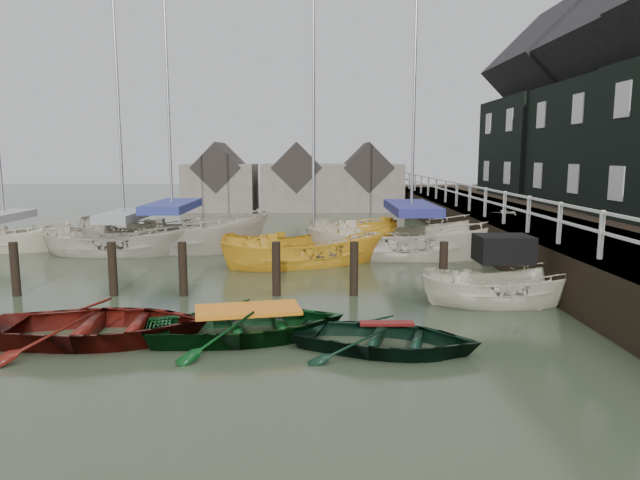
{
  "coord_description": "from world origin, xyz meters",
  "views": [
    {
      "loc": [
        2.23,
        -11.37,
        3.61
      ],
      "look_at": [
        2.33,
        3.32,
        1.4
      ],
      "focal_mm": 32.0,
      "sensor_mm": 36.0,
      "label": 1
    }
  ],
  "objects_px": {
    "rowboat_red": "(101,340)",
    "sailboat_d": "(410,254)",
    "rowboat_dkgreen": "(386,350)",
    "motorboat": "(503,300)",
    "sailboat_e": "(7,248)",
    "sailboat_c": "(314,262)",
    "sailboat_a": "(126,251)",
    "rowboat_green": "(248,337)",
    "sailboat_b": "(174,248)"
  },
  "relations": [
    {
      "from": "rowboat_red",
      "to": "sailboat_d",
      "type": "height_order",
      "value": "sailboat_d"
    },
    {
      "from": "rowboat_dkgreen",
      "to": "sailboat_d",
      "type": "bearing_deg",
      "value": 4.13
    },
    {
      "from": "motorboat",
      "to": "sailboat_e",
      "type": "distance_m",
      "value": 18.37
    },
    {
      "from": "sailboat_c",
      "to": "sailboat_a",
      "type": "bearing_deg",
      "value": 50.55
    },
    {
      "from": "motorboat",
      "to": "sailboat_e",
      "type": "bearing_deg",
      "value": 62.53
    },
    {
      "from": "sailboat_d",
      "to": "sailboat_a",
      "type": "bearing_deg",
      "value": 88.95
    },
    {
      "from": "rowboat_green",
      "to": "sailboat_b",
      "type": "xyz_separation_m",
      "value": [
        -4.09,
        10.52,
        0.06
      ]
    },
    {
      "from": "rowboat_dkgreen",
      "to": "sailboat_d",
      "type": "distance_m",
      "value": 10.23
    },
    {
      "from": "rowboat_red",
      "to": "sailboat_e",
      "type": "bearing_deg",
      "value": 31.71
    },
    {
      "from": "sailboat_a",
      "to": "sailboat_e",
      "type": "relative_size",
      "value": 1.15
    },
    {
      "from": "rowboat_green",
      "to": "sailboat_c",
      "type": "xyz_separation_m",
      "value": [
        1.27,
        8.02,
        0.01
      ]
    },
    {
      "from": "sailboat_d",
      "to": "rowboat_dkgreen",
      "type": "bearing_deg",
      "value": 170.32
    },
    {
      "from": "rowboat_green",
      "to": "motorboat",
      "type": "bearing_deg",
      "value": -78.6
    },
    {
      "from": "rowboat_green",
      "to": "sailboat_a",
      "type": "distance_m",
      "value": 11.36
    },
    {
      "from": "rowboat_dkgreen",
      "to": "motorboat",
      "type": "xyz_separation_m",
      "value": [
        3.27,
        3.3,
        0.1
      ]
    },
    {
      "from": "rowboat_dkgreen",
      "to": "motorboat",
      "type": "relative_size",
      "value": 0.83
    },
    {
      "from": "rowboat_green",
      "to": "motorboat",
      "type": "relative_size",
      "value": 0.95
    },
    {
      "from": "motorboat",
      "to": "sailboat_c",
      "type": "bearing_deg",
      "value": 39.23
    },
    {
      "from": "rowboat_green",
      "to": "motorboat",
      "type": "xyz_separation_m",
      "value": [
        5.93,
        2.55,
        0.1
      ]
    },
    {
      "from": "rowboat_dkgreen",
      "to": "sailboat_e",
      "type": "distance_m",
      "value": 17.47
    },
    {
      "from": "sailboat_c",
      "to": "sailboat_e",
      "type": "bearing_deg",
      "value": 52.46
    },
    {
      "from": "sailboat_a",
      "to": "sailboat_e",
      "type": "xyz_separation_m",
      "value": [
        -4.85,
        0.85,
        0.0
      ]
    },
    {
      "from": "rowboat_green",
      "to": "sailboat_e",
      "type": "bearing_deg",
      "value": 32.77
    },
    {
      "from": "motorboat",
      "to": "sailboat_a",
      "type": "distance_m",
      "value": 13.71
    },
    {
      "from": "motorboat",
      "to": "sailboat_e",
      "type": "relative_size",
      "value": 0.41
    },
    {
      "from": "sailboat_c",
      "to": "sailboat_e",
      "type": "height_order",
      "value": "sailboat_e"
    },
    {
      "from": "motorboat",
      "to": "sailboat_e",
      "type": "xyz_separation_m",
      "value": [
        -16.47,
        8.14,
        -0.04
      ]
    },
    {
      "from": "motorboat",
      "to": "sailboat_d",
      "type": "xyz_separation_m",
      "value": [
        -1.17,
        6.71,
        -0.04
      ]
    },
    {
      "from": "motorboat",
      "to": "sailboat_d",
      "type": "relative_size",
      "value": 0.3
    },
    {
      "from": "sailboat_b",
      "to": "sailboat_d",
      "type": "relative_size",
      "value": 0.94
    },
    {
      "from": "sailboat_b",
      "to": "rowboat_green",
      "type": "bearing_deg",
      "value": -153.81
    },
    {
      "from": "rowboat_dkgreen",
      "to": "sailboat_b",
      "type": "bearing_deg",
      "value": 46.85
    },
    {
      "from": "rowboat_red",
      "to": "sailboat_b",
      "type": "bearing_deg",
      "value": 2.96
    },
    {
      "from": "rowboat_red",
      "to": "motorboat",
      "type": "bearing_deg",
      "value": -76.38
    },
    {
      "from": "rowboat_red",
      "to": "motorboat",
      "type": "relative_size",
      "value": 1.03
    },
    {
      "from": "sailboat_b",
      "to": "sailboat_c",
      "type": "distance_m",
      "value": 5.91
    },
    {
      "from": "rowboat_red",
      "to": "rowboat_green",
      "type": "height_order",
      "value": "rowboat_red"
    },
    {
      "from": "rowboat_green",
      "to": "sailboat_b",
      "type": "relative_size",
      "value": 0.31
    },
    {
      "from": "rowboat_red",
      "to": "rowboat_green",
      "type": "relative_size",
      "value": 1.08
    },
    {
      "from": "sailboat_e",
      "to": "rowboat_dkgreen",
      "type": "bearing_deg",
      "value": -122.78
    },
    {
      "from": "sailboat_a",
      "to": "sailboat_b",
      "type": "relative_size",
      "value": 0.9
    },
    {
      "from": "sailboat_c",
      "to": "sailboat_d",
      "type": "xyz_separation_m",
      "value": [
        3.48,
        1.24,
        0.05
      ]
    },
    {
      "from": "sailboat_a",
      "to": "sailboat_d",
      "type": "height_order",
      "value": "sailboat_d"
    },
    {
      "from": "sailboat_a",
      "to": "sailboat_d",
      "type": "relative_size",
      "value": 0.85
    },
    {
      "from": "rowboat_dkgreen",
      "to": "sailboat_c",
      "type": "bearing_deg",
      "value": 24.96
    },
    {
      "from": "rowboat_green",
      "to": "sailboat_d",
      "type": "bearing_deg",
      "value": -39.02
    },
    {
      "from": "rowboat_red",
      "to": "sailboat_d",
      "type": "relative_size",
      "value": 0.31
    },
    {
      "from": "sailboat_b",
      "to": "sailboat_c",
      "type": "bearing_deg",
      "value": -110.09
    },
    {
      "from": "rowboat_red",
      "to": "sailboat_b",
      "type": "distance_m",
      "value": 10.76
    },
    {
      "from": "sailboat_e",
      "to": "sailboat_c",
      "type": "bearing_deg",
      "value": -94.61
    }
  ]
}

